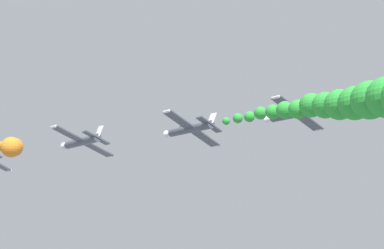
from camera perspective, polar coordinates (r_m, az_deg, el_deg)
smoke_trail_lead at (r=64.62m, az=-17.73°, el=-2.13°), size 4.72×15.81×3.23m
airplane_left_inner at (r=79.28m, az=-10.96°, el=-1.68°), size 9.06×10.35×3.75m
airplane_right_inner at (r=77.55m, az=-0.23°, el=-0.44°), size 8.82×10.35×4.35m
smoke_trail_right_inner at (r=51.66m, az=15.53°, el=2.11°), size 11.07×32.66×5.97m
airplane_left_outer at (r=80.20m, az=10.25°, el=1.06°), size 8.96×10.35×4.01m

